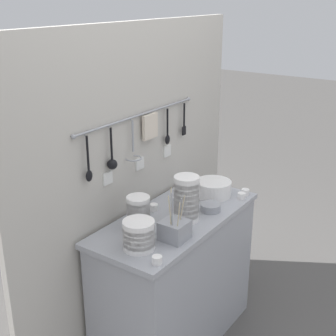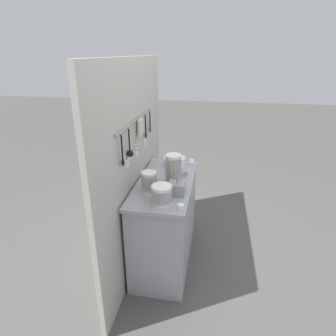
# 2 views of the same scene
# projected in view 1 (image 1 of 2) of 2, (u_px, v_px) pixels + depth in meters

# --- Properties ---
(counter) EXTENTS (1.11, 0.50, 0.86)m
(counter) POSITION_uv_depth(u_px,v_px,m) (176.00, 280.00, 2.82)
(counter) COLOR #9EA0A8
(counter) RESTS_ON ground
(back_wall) EXTENTS (1.91, 0.11, 1.92)m
(back_wall) POSITION_uv_depth(u_px,v_px,m) (137.00, 189.00, 2.78)
(back_wall) COLOR #BCB7AD
(back_wall) RESTS_ON ground
(bowl_stack_back_corner) EXTENTS (0.14, 0.14, 0.26)m
(bowl_stack_back_corner) POSITION_uv_depth(u_px,v_px,m) (186.00, 199.00, 2.57)
(bowl_stack_back_corner) COLOR white
(bowl_stack_back_corner) RESTS_ON counter
(bowl_stack_tall_left) EXTENTS (0.16, 0.16, 0.15)m
(bowl_stack_tall_left) POSITION_uv_depth(u_px,v_px,m) (139.00, 235.00, 2.30)
(bowl_stack_tall_left) COLOR white
(bowl_stack_tall_left) RESTS_ON counter
(bowl_stack_wide_centre) EXTENTS (0.13, 0.13, 0.18)m
(bowl_stack_wide_centre) POSITION_uv_depth(u_px,v_px,m) (138.00, 212.00, 2.52)
(bowl_stack_wide_centre) COLOR white
(bowl_stack_wide_centre) RESTS_ON counter
(plate_stack) EXTENTS (0.22, 0.22, 0.10)m
(plate_stack) POSITION_uv_depth(u_px,v_px,m) (213.00, 188.00, 2.92)
(plate_stack) COLOR white
(plate_stack) RESTS_ON counter
(steel_mixing_bowl) EXTENTS (0.12, 0.12, 0.04)m
(steel_mixing_bowl) POSITION_uv_depth(u_px,v_px,m) (210.00, 207.00, 2.73)
(steel_mixing_bowl) COLOR #93969E
(steel_mixing_bowl) RESTS_ON counter
(cutlery_caddy) EXTENTS (0.13, 0.13, 0.27)m
(cutlery_caddy) POSITION_uv_depth(u_px,v_px,m) (175.00, 230.00, 2.40)
(cutlery_caddy) COLOR #93969E
(cutlery_caddy) RESTS_ON counter
(cup_back_right) EXTENTS (0.05, 0.05, 0.04)m
(cup_back_right) POSITION_uv_depth(u_px,v_px,m) (241.00, 196.00, 2.88)
(cup_back_right) COLOR white
(cup_back_right) RESTS_ON counter
(cup_edge_near) EXTENTS (0.05, 0.05, 0.04)m
(cup_edge_near) POSITION_uv_depth(u_px,v_px,m) (245.00, 192.00, 2.94)
(cup_edge_near) COLOR white
(cup_edge_near) RESTS_ON counter
(cup_front_right) EXTENTS (0.05, 0.05, 0.04)m
(cup_front_right) POSITION_uv_depth(u_px,v_px,m) (157.00, 260.00, 2.19)
(cup_front_right) COLOR white
(cup_front_right) RESTS_ON counter
(cup_beside_plates) EXTENTS (0.05, 0.05, 0.04)m
(cup_beside_plates) POSITION_uv_depth(u_px,v_px,m) (154.00, 207.00, 2.73)
(cup_beside_plates) COLOR white
(cup_beside_plates) RESTS_ON counter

